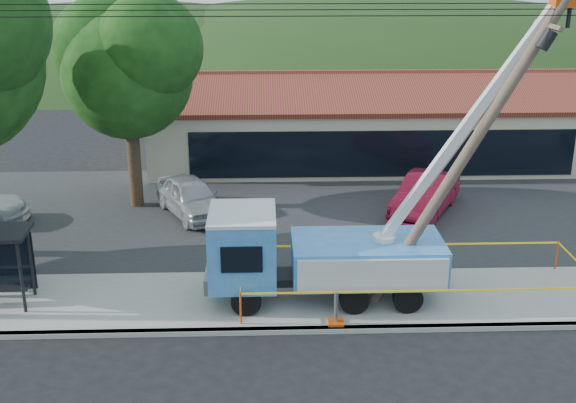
% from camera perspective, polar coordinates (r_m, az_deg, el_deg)
% --- Properties ---
extents(ground, '(120.00, 120.00, 0.00)m').
position_cam_1_polar(ground, '(19.46, 2.98, -13.35)').
color(ground, black).
rests_on(ground, ground).
extents(curb, '(60.00, 0.25, 0.15)m').
position_cam_1_polar(curb, '(21.21, 2.51, -10.10)').
color(curb, gray).
rests_on(curb, ground).
extents(sidewalk, '(60.00, 4.00, 0.15)m').
position_cam_1_polar(sidewalk, '(22.87, 2.14, -7.76)').
color(sidewalk, gray).
rests_on(sidewalk, ground).
extents(parking_lot, '(60.00, 12.00, 0.10)m').
position_cam_1_polar(parking_lot, '(30.20, 1.09, -0.84)').
color(parking_lot, '#28282B').
rests_on(parking_lot, ground).
extents(strip_mall, '(22.50, 8.53, 4.67)m').
position_cam_1_polar(strip_mall, '(37.69, 6.58, 6.08)').
color(strip_mall, '#C0B698').
rests_on(strip_mall, ground).
extents(tree_lot, '(6.30, 5.60, 8.94)m').
position_cam_1_polar(tree_lot, '(30.10, -12.61, 10.76)').
color(tree_lot, '#332316').
rests_on(tree_lot, ground).
extents(hill_west, '(78.40, 56.00, 28.00)m').
position_cam_1_polar(hill_west, '(73.30, -12.75, 10.75)').
color(hill_west, '#203B15').
rests_on(hill_west, ground).
extents(hill_center, '(89.60, 64.00, 32.00)m').
position_cam_1_polar(hill_center, '(72.98, 7.29, 11.03)').
color(hill_center, '#203B15').
rests_on(hill_center, ground).
extents(utility_truck, '(10.35, 3.88, 9.33)m').
position_cam_1_polar(utility_truck, '(22.21, 2.49, -3.93)').
color(utility_truck, black).
rests_on(utility_truck, ground).
extents(leaning_pole, '(5.19, 1.89, 9.24)m').
position_cam_1_polar(leaning_pole, '(21.56, 14.39, 4.42)').
color(leaning_pole, brown).
rests_on(leaning_pole, ground).
extents(caution_tape, '(10.69, 3.51, 1.01)m').
position_cam_1_polar(caution_tape, '(23.05, 9.74, -5.54)').
color(caution_tape, '#CF410B').
rests_on(caution_tape, ground).
extents(car_silver, '(3.66, 4.83, 1.53)m').
position_cam_1_polar(car_silver, '(30.10, -7.57, -1.19)').
color(car_silver, '#A4A7AB').
rests_on(car_silver, ground).
extents(car_red, '(3.82, 5.07, 1.60)m').
position_cam_1_polar(car_red, '(30.55, 10.68, -1.05)').
color(car_red, maroon).
rests_on(car_red, ground).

